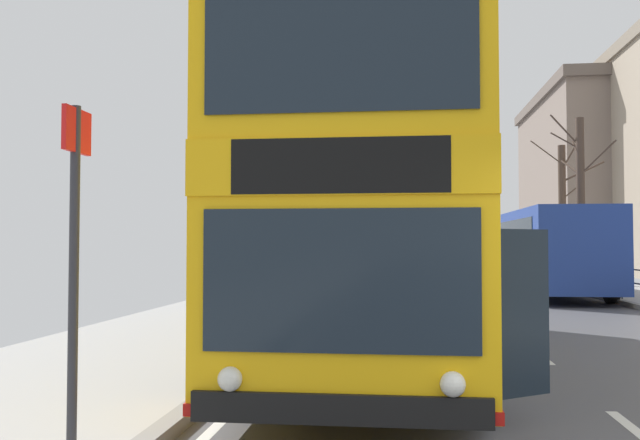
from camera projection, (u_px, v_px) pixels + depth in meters
double_decker_bus_main at (370, 213)px, 10.83m from camera, size 3.23×11.11×4.32m
background_bus_far_lane at (542, 250)px, 24.20m from camera, size 2.85×10.86×2.91m
bus_stop_sign_near at (75, 236)px, 5.49m from camera, size 0.08×0.44×2.73m
bare_tree_far_00 at (563, 208)px, 34.95m from camera, size 3.65×1.50×7.10m
bare_tree_far_02 at (580, 198)px, 28.34m from camera, size 2.32×2.28×7.23m
background_building_00 at (625, 181)px, 48.00m from camera, size 12.28×17.26×12.56m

